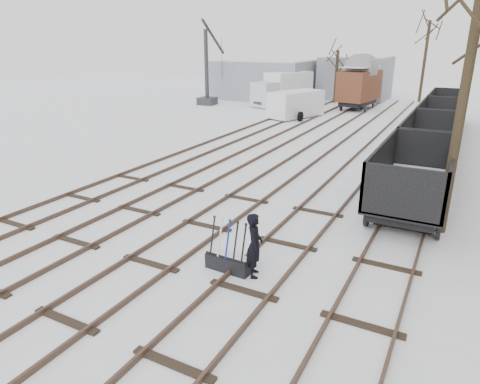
# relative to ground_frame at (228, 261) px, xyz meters

# --- Properties ---
(ground) EXTENTS (120.00, 120.00, 0.00)m
(ground) POSITION_rel_ground_frame_xyz_m (-2.13, -0.76, -0.28)
(ground) COLOR white
(ground) RESTS_ON ground
(tracks) EXTENTS (13.90, 52.00, 0.16)m
(tracks) POSITION_rel_ground_frame_xyz_m (-2.13, 12.92, -0.21)
(tracks) COLOR black
(tracks) RESTS_ON ground
(shed_left) EXTENTS (10.00, 8.00, 4.10)m
(shed_left) POSITION_rel_ground_frame_xyz_m (-15.13, 35.24, 1.76)
(shed_left) COLOR gray
(shed_left) RESTS_ON ground
(shed_right) EXTENTS (7.00, 6.00, 4.50)m
(shed_right) POSITION_rel_ground_frame_xyz_m (-6.13, 39.24, 1.96)
(shed_right) COLOR gray
(shed_right) RESTS_ON ground
(ground_frame) EXTENTS (1.32, 0.48, 1.49)m
(ground_frame) POSITION_rel_ground_frame_xyz_m (0.00, 0.00, 0.00)
(ground_frame) COLOR black
(ground_frame) RESTS_ON ground
(worker) EXTENTS (0.68, 0.79, 1.82)m
(worker) POSITION_rel_ground_frame_xyz_m (0.75, 0.10, 0.63)
(worker) COLOR black
(worker) RESTS_ON ground
(freight_wagon_a) EXTENTS (2.49, 6.22, 2.54)m
(freight_wagon_a) POSITION_rel_ground_frame_xyz_m (3.87, 6.89, 0.69)
(freight_wagon_a) COLOR black
(freight_wagon_a) RESTS_ON ground
(freight_wagon_b) EXTENTS (2.49, 6.22, 2.54)m
(freight_wagon_b) POSITION_rel_ground_frame_xyz_m (3.87, 13.29, 0.69)
(freight_wagon_b) COLOR black
(freight_wagon_b) RESTS_ON ground
(freight_wagon_c) EXTENTS (2.49, 6.22, 2.54)m
(freight_wagon_c) POSITION_rel_ground_frame_xyz_m (3.87, 19.69, 0.69)
(freight_wagon_c) COLOR black
(freight_wagon_c) RESTS_ON ground
(freight_wagon_d) EXTENTS (2.49, 6.22, 2.54)m
(freight_wagon_d) POSITION_rel_ground_frame_xyz_m (3.87, 26.09, 0.69)
(freight_wagon_d) COLOR black
(freight_wagon_d) RESTS_ON ground
(box_van_wagon) EXTENTS (3.39, 5.39, 3.86)m
(box_van_wagon) POSITION_rel_ground_frame_xyz_m (-3.91, 31.55, 1.96)
(box_van_wagon) COLOR black
(box_van_wagon) RESTS_ON ground
(lorry) EXTENTS (3.84, 7.26, 3.15)m
(lorry) POSITION_rel_ground_frame_xyz_m (-11.13, 30.80, 1.34)
(lorry) COLOR black
(lorry) RESTS_ON ground
(panel_van) EXTENTS (3.68, 5.34, 2.16)m
(panel_van) POSITION_rel_ground_frame_xyz_m (-7.40, 24.58, 0.84)
(panel_van) COLOR white
(panel_van) RESTS_ON ground
(crane) EXTENTS (1.71, 4.72, 8.04)m
(crane) POSITION_rel_ground_frame_xyz_m (-17.98, 27.85, 1.83)
(crane) COLOR #2D2D32
(crane) RESTS_ON ground
(tree_near) EXTENTS (0.30, 0.30, 7.41)m
(tree_near) POSITION_rel_ground_frame_xyz_m (5.05, 5.61, 3.42)
(tree_near) COLOR black
(tree_near) RESTS_ON ground
(tree_far_left) EXTENTS (0.30, 0.30, 5.18)m
(tree_far_left) POSITION_rel_ground_frame_xyz_m (-7.11, 35.07, 2.31)
(tree_far_left) COLOR black
(tree_far_left) RESTS_ON ground
(tree_far_right) EXTENTS (0.30, 0.30, 7.98)m
(tree_far_right) POSITION_rel_ground_frame_xyz_m (0.58, 39.85, 3.71)
(tree_far_right) COLOR black
(tree_far_right) RESTS_ON ground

